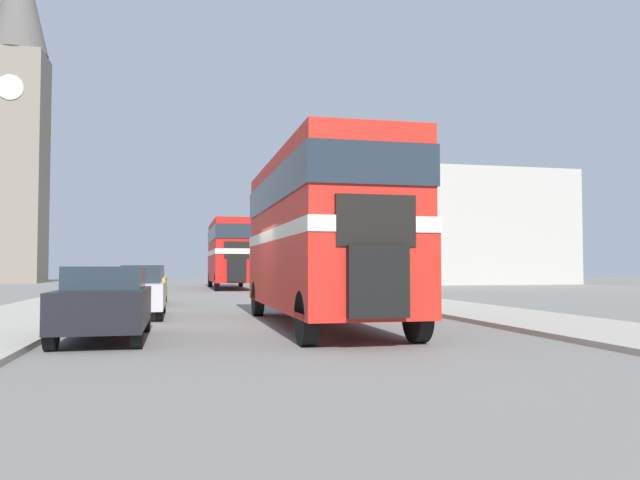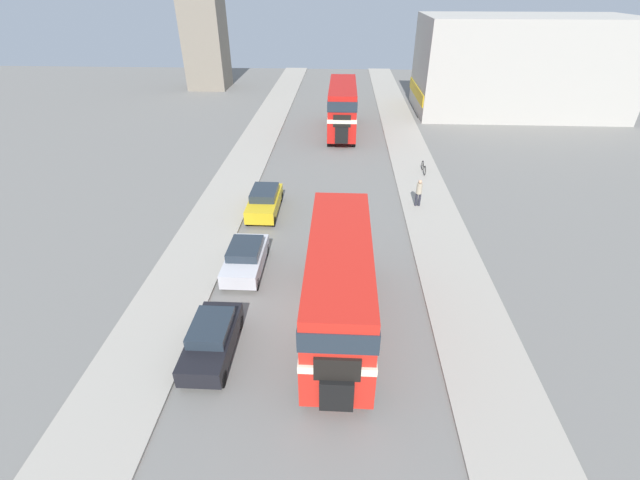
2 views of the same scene
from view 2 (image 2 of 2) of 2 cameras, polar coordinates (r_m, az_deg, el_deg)
ground_plane at (r=19.39m, az=-0.57°, el=-9.69°), size 120.00×120.00×0.00m
sidewalk_right at (r=20.18m, az=19.23°, el=-9.68°), size 3.50×120.00×0.12m
sidewalk_left at (r=20.80m, az=-19.68°, el=-8.38°), size 3.50×120.00×0.12m
double_decker_bus at (r=17.22m, az=2.58°, el=-5.25°), size 2.52×9.33×4.17m
bus_distant at (r=42.07m, az=3.00°, el=17.60°), size 2.53×10.00×4.48m
car_parked_near at (r=17.62m, az=-14.23°, el=-12.68°), size 1.66×3.91×1.49m
car_parked_mid at (r=21.86m, az=-9.90°, el=-2.37°), size 1.77×3.96×1.45m
car_parked_far at (r=27.26m, az=-7.40°, el=5.19°), size 1.76×4.33×1.54m
pedestrian_walking at (r=28.21m, az=13.06°, el=6.34°), size 0.36×0.36×1.80m
bicycle_on_pavement at (r=33.80m, az=13.65°, el=9.33°), size 0.05×1.76×0.78m
shop_building_block at (r=53.24m, az=25.15°, el=20.24°), size 21.26×10.30×9.59m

